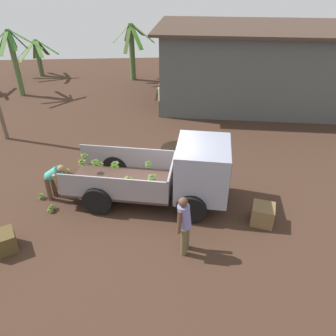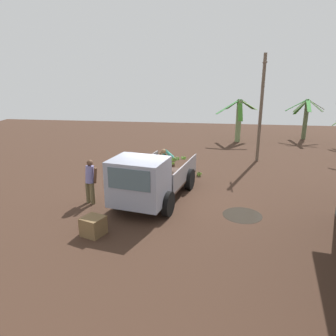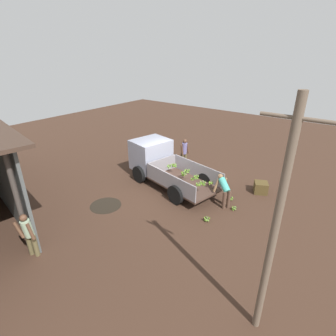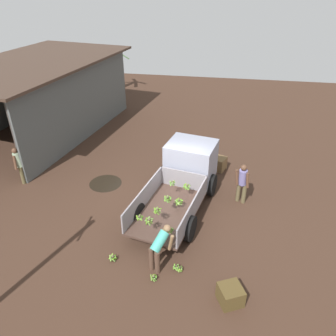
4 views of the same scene
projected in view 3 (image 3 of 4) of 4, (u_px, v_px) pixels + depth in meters
The scene contains 13 objects.
ground at pixel (167, 187), 12.68m from camera, with size 36.00×36.00×0.00m, color #3F291E.
mud_patch_0 at pixel (106, 205), 11.19m from camera, with size 1.33×1.33×0.01m, color black.
cargo_truck at pixel (157, 160), 13.15m from camera, with size 5.03×2.78×1.95m.
utility_pole at pixel (275, 228), 5.18m from camera, with size 1.23×0.16×5.49m.
person_foreground_visitor at pixel (184, 152), 14.57m from camera, with size 0.45×0.58×1.64m.
person_worker_loading at pixel (224, 189), 10.90m from camera, with size 0.83×0.73×1.32m.
person_bystander_near_shed at pixel (28, 233), 8.11m from camera, with size 0.62×0.51×1.58m.
banana_bunch_on_ground_0 at pixel (234, 208), 10.83m from camera, with size 0.21×0.21×0.18m.
banana_bunch_on_ground_1 at pixel (229, 199), 11.51m from camera, with size 0.22×0.22×0.18m.
banana_bunch_on_ground_2 at pixel (231, 198), 11.57m from camera, with size 0.18×0.18×0.17m.
banana_bunch_on_ground_3 at pixel (207, 219), 10.11m from camera, with size 0.26×0.25×0.21m.
wooden_crate_0 at pixel (261, 188), 12.11m from camera, with size 0.58×0.58×0.52m, color #4E3D1E.
wooden_crate_1 at pixel (143, 158), 15.44m from camera, with size 0.60×0.60×0.56m, color brown.
Camera 3 is at (-6.81, 8.87, 6.05)m, focal length 28.00 mm.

